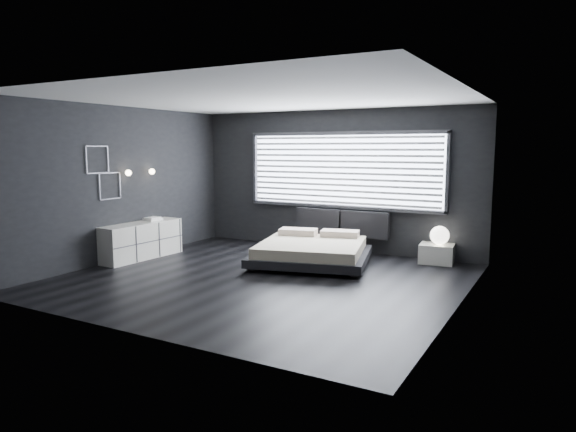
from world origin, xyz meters
The scene contains 12 objects.
room centered at (0.00, 0.00, 1.40)m, with size 6.04×6.00×2.80m.
window centered at (0.20, 2.70, 1.61)m, with size 4.14×0.09×1.52m.
headboard centered at (0.22, 2.64, 0.57)m, with size 1.96×0.16×0.52m.
sconce_near centered at (-2.88, 0.05, 1.60)m, with size 0.18×0.11×0.11m.
sconce_far centered at (-2.88, 0.65, 1.60)m, with size 0.18×0.11×0.11m.
wall_art_upper centered at (-2.98, -0.55, 1.85)m, with size 0.01×0.48×0.48m.
wall_art_lower centered at (-2.98, -0.30, 1.38)m, with size 0.01×0.48×0.48m.
bed centered at (0.21, 1.34, 0.24)m, with size 2.39×2.33×0.51m.
nightstand centered at (2.15, 2.47, 0.17)m, with size 0.59×0.49×0.34m, color white.
orb_lamp centered at (2.20, 2.45, 0.51)m, with size 0.33×0.33×0.33m, color white.
dresser centered at (-2.78, 0.20, 0.34)m, with size 0.55×1.70×0.67m.
book_stack centered at (-2.79, 0.54, 0.70)m, with size 0.26×0.32×0.06m.
Camera 1 is at (4.20, -6.71, 2.05)m, focal length 32.00 mm.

